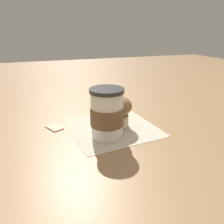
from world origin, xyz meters
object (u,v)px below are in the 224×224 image
object	(u,v)px
coffee_cup	(107,114)
muffin	(117,110)
sugar_packet	(55,127)
banana	(116,109)

from	to	relation	value
coffee_cup	muffin	size ratio (longest dim) A/B	1.44
muffin	sugar_packet	world-z (taller)	muffin
coffee_cup	sugar_packet	world-z (taller)	coffee_cup
banana	sugar_packet	distance (m)	0.21
muffin	coffee_cup	bearing A→B (deg)	136.53
sugar_packet	banana	bearing A→B (deg)	-78.46
coffee_cup	sugar_packet	size ratio (longest dim) A/B	2.63
banana	coffee_cup	bearing A→B (deg)	150.83
coffee_cup	sugar_packet	xyz separation A→B (m)	(0.10, 0.13, -0.06)
sugar_packet	muffin	bearing A→B (deg)	-104.71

